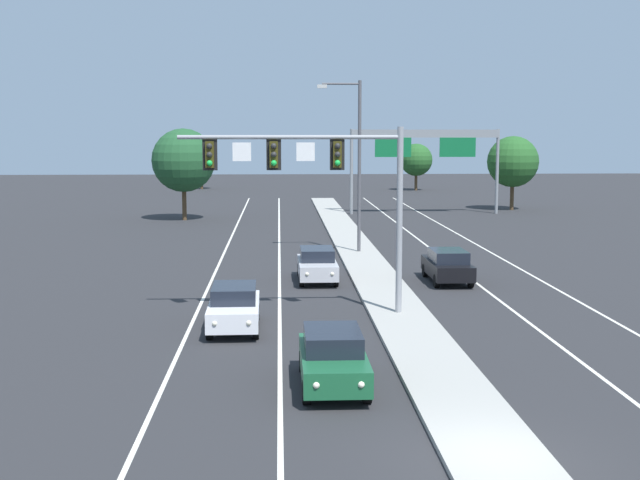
% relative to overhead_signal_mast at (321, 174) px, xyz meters
% --- Properties ---
extents(ground_plane, '(260.00, 260.00, 0.00)m').
position_rel_overhead_signal_mast_xyz_m(ground_plane, '(3.10, -14.58, -5.54)').
color(ground_plane, '#28282B').
extents(median_island, '(2.40, 110.00, 0.15)m').
position_rel_overhead_signal_mast_xyz_m(median_island, '(3.10, 3.42, -5.46)').
color(median_island, '#9E9B93').
rests_on(median_island, ground).
extents(lane_stripe_oncoming_center, '(0.14, 100.00, 0.01)m').
position_rel_overhead_signal_mast_xyz_m(lane_stripe_oncoming_center, '(-1.60, 10.42, -5.53)').
color(lane_stripe_oncoming_center, silver).
rests_on(lane_stripe_oncoming_center, ground).
extents(lane_stripe_receding_center, '(0.14, 100.00, 0.01)m').
position_rel_overhead_signal_mast_xyz_m(lane_stripe_receding_center, '(7.80, 10.42, -5.53)').
color(lane_stripe_receding_center, silver).
rests_on(lane_stripe_receding_center, ground).
extents(edge_stripe_left, '(0.14, 100.00, 0.01)m').
position_rel_overhead_signal_mast_xyz_m(edge_stripe_left, '(-4.90, 10.42, -5.53)').
color(edge_stripe_left, silver).
rests_on(edge_stripe_left, ground).
extents(edge_stripe_right, '(0.14, 100.00, 0.01)m').
position_rel_overhead_signal_mast_xyz_m(edge_stripe_right, '(11.10, 10.42, -5.53)').
color(edge_stripe_right, silver).
rests_on(edge_stripe_right, ground).
extents(overhead_signal_mast, '(8.57, 0.44, 7.20)m').
position_rel_overhead_signal_mast_xyz_m(overhead_signal_mast, '(0.00, 0.00, 0.00)').
color(overhead_signal_mast, gray).
rests_on(overhead_signal_mast, median_island).
extents(street_lamp_median, '(2.58, 0.28, 10.00)m').
position_rel_overhead_signal_mast_xyz_m(street_lamp_median, '(2.90, 17.04, 0.26)').
color(street_lamp_median, '#4C4C51').
rests_on(street_lamp_median, median_island).
extents(car_oncoming_green, '(1.83, 4.47, 1.58)m').
position_rel_overhead_signal_mast_xyz_m(car_oncoming_green, '(-0.11, -8.99, -4.72)').
color(car_oncoming_green, '#195633').
rests_on(car_oncoming_green, ground).
extents(car_oncoming_white, '(1.87, 4.49, 1.58)m').
position_rel_overhead_signal_mast_xyz_m(car_oncoming_white, '(-3.26, -1.88, -4.72)').
color(car_oncoming_white, silver).
rests_on(car_oncoming_white, ground).
extents(car_oncoming_silver, '(1.84, 4.48, 1.58)m').
position_rel_overhead_signal_mast_xyz_m(car_oncoming_silver, '(0.22, 7.94, -4.72)').
color(car_oncoming_silver, '#B7B7BC').
rests_on(car_oncoming_silver, ground).
extents(car_receding_black, '(1.84, 4.48, 1.58)m').
position_rel_overhead_signal_mast_xyz_m(car_receding_black, '(6.46, 7.32, -4.72)').
color(car_receding_black, black).
rests_on(car_receding_black, ground).
extents(highway_sign_gantry, '(13.28, 0.42, 7.50)m').
position_rel_overhead_signal_mast_xyz_m(highway_sign_gantry, '(11.30, 41.48, 0.63)').
color(highway_sign_gantry, gray).
rests_on(highway_sign_gantry, ground).
extents(tree_far_right_a, '(4.05, 4.05, 5.87)m').
position_rel_overhead_signal_mast_xyz_m(tree_far_right_a, '(15.63, 72.30, -1.71)').
color(tree_far_right_a, '#4C3823').
rests_on(tree_far_right_a, ground).
extents(tree_far_right_c, '(4.75, 4.75, 6.88)m').
position_rel_overhead_signal_mast_xyz_m(tree_far_right_c, '(20.18, 44.99, -1.04)').
color(tree_far_right_c, '#4C3823').
rests_on(tree_far_right_c, ground).
extents(tree_far_left_a, '(3.77, 3.77, 5.46)m').
position_rel_overhead_signal_mast_xyz_m(tree_far_left_a, '(-11.56, 76.33, -1.98)').
color(tree_far_left_a, '#4C3823').
rests_on(tree_far_left_a, ground).
extents(tree_far_left_b, '(5.20, 5.20, 7.52)m').
position_rel_overhead_signal_mast_xyz_m(tree_far_left_b, '(-9.40, 37.13, -0.62)').
color(tree_far_left_b, '#4C3823').
rests_on(tree_far_left_b, ground).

